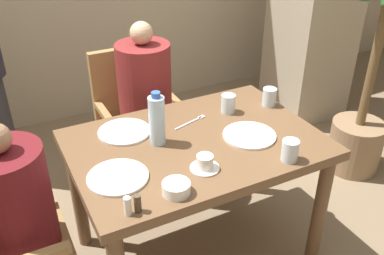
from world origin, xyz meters
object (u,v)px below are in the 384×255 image
at_px(chair_far_side, 139,114).
at_px(teacup_with_saucer, 205,164).
at_px(plate_main_right, 249,135).
at_px(glass_tall_near, 290,150).
at_px(potted_palm, 369,87).
at_px(diner_in_left_chair, 20,228).
at_px(glass_tall_far, 228,104).
at_px(glass_tall_mid, 269,97).
at_px(water_bottle, 157,120).
at_px(plate_dessert_center, 124,132).
at_px(bowl_small, 176,188).
at_px(diner_in_far_chair, 146,110).
at_px(plate_main_left, 118,177).

bearing_deg(chair_far_side, teacup_with_saucer, -94.11).
xyz_separation_m(plate_main_right, glass_tall_near, (0.04, -0.25, 0.04)).
relative_size(potted_palm, teacup_with_saucer, 12.69).
distance_m(diner_in_left_chair, glass_tall_far, 1.17).
height_order(diner_in_left_chair, glass_tall_near, diner_in_left_chair).
bearing_deg(teacup_with_saucer, glass_tall_mid, 31.23).
xyz_separation_m(chair_far_side, water_bottle, (-0.17, -0.74, 0.37)).
height_order(chair_far_side, water_bottle, water_bottle).
xyz_separation_m(potted_palm, plate_dessert_center, (-1.67, 0.02, 0.11)).
bearing_deg(bowl_small, diner_in_left_chair, 151.97).
height_order(potted_palm, plate_main_right, potted_palm).
bearing_deg(diner_in_far_chair, water_bottle, -105.90).
bearing_deg(diner_in_far_chair, glass_tall_far, -59.40).
height_order(potted_palm, plate_dessert_center, potted_palm).
bearing_deg(water_bottle, plate_main_left, -145.23).
relative_size(potted_palm, water_bottle, 6.21).
bearing_deg(potted_palm, diner_in_far_chair, 161.82).
distance_m(chair_far_side, glass_tall_far, 0.75).
height_order(diner_in_left_chair, plate_main_left, diner_in_left_chair).
xyz_separation_m(glass_tall_mid, glass_tall_far, (-0.24, 0.03, 0.00)).
distance_m(plate_main_left, glass_tall_near, 0.76).
height_order(glass_tall_near, glass_tall_far, same).
relative_size(diner_in_left_chair, teacup_with_saucer, 8.04).
bearing_deg(diner_in_far_chair, plate_main_right, -71.60).
xyz_separation_m(plate_main_right, water_bottle, (-0.42, 0.15, 0.12)).
height_order(water_bottle, glass_tall_near, water_bottle).
distance_m(potted_palm, glass_tall_far, 1.11).
xyz_separation_m(water_bottle, glass_tall_far, (0.46, 0.11, -0.07)).
bearing_deg(water_bottle, glass_tall_far, 13.79).
bearing_deg(glass_tall_far, plate_dessert_center, 175.14).
bearing_deg(teacup_with_saucer, bowl_small, -152.81).
height_order(diner_in_left_chair, glass_tall_mid, diner_in_left_chair).
relative_size(glass_tall_near, glass_tall_far, 1.00).
distance_m(chair_far_side, bowl_small, 1.17).
relative_size(teacup_with_saucer, glass_tall_near, 1.29).
relative_size(diner_in_left_chair, diner_in_far_chair, 0.92).
bearing_deg(glass_tall_far, diner_in_left_chair, -171.13).
bearing_deg(diner_in_far_chair, teacup_with_saucer, -94.76).
bearing_deg(chair_far_side, glass_tall_near, -75.55).
relative_size(potted_palm, glass_tall_mid, 16.38).
bearing_deg(chair_far_side, diner_in_far_chair, -90.00).
xyz_separation_m(diner_in_far_chair, plate_main_right, (0.25, -0.75, 0.15)).
relative_size(diner_in_left_chair, bowl_small, 9.06).
relative_size(chair_far_side, plate_main_left, 3.46).
distance_m(chair_far_side, teacup_with_saucer, 1.06).
xyz_separation_m(diner_in_left_chair, chair_far_side, (0.84, 0.80, -0.05)).
height_order(plate_main_left, plate_dessert_center, same).
bearing_deg(diner_in_far_chair, chair_far_side, 90.00).
height_order(diner_in_far_chair, water_bottle, diner_in_far_chair).
relative_size(plate_main_right, glass_tall_mid, 2.58).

